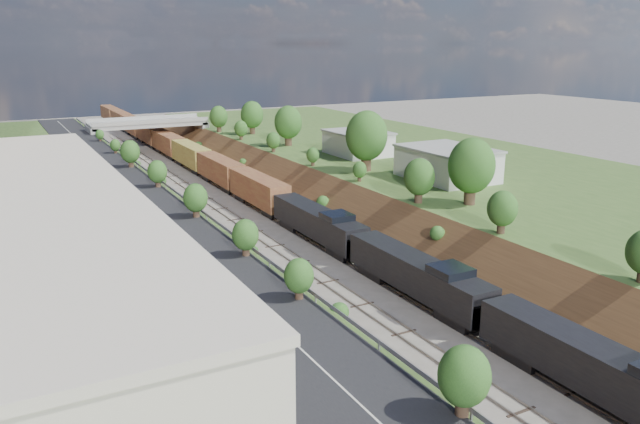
% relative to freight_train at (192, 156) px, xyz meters
% --- Properties ---
extents(platform_right, '(44.00, 180.00, 5.00)m').
position_rel_freight_train_xyz_m(platform_right, '(30.40, -39.22, -0.13)').
color(platform_right, '#3C5B25').
rests_on(platform_right, ground).
extents(embankment_left, '(10.00, 180.00, 10.00)m').
position_rel_freight_train_xyz_m(embankment_left, '(-13.60, -39.22, -2.63)').
color(embankment_left, brown).
rests_on(embankment_left, ground).
extents(embankment_right, '(10.00, 180.00, 10.00)m').
position_rel_freight_train_xyz_m(embankment_right, '(8.40, -39.22, -2.63)').
color(embankment_right, brown).
rests_on(embankment_right, ground).
extents(rail_left_track, '(1.58, 180.00, 0.18)m').
position_rel_freight_train_xyz_m(rail_left_track, '(-5.20, -39.22, -2.54)').
color(rail_left_track, gray).
rests_on(rail_left_track, ground).
extents(rail_right_track, '(1.58, 180.00, 0.18)m').
position_rel_freight_train_xyz_m(rail_right_track, '(0.00, -39.22, -2.54)').
color(rail_right_track, gray).
rests_on(rail_right_track, ground).
extents(road, '(8.00, 180.00, 0.10)m').
position_rel_freight_train_xyz_m(road, '(-18.10, -39.22, 2.42)').
color(road, black).
rests_on(road, platform_left).
extents(guardrail, '(0.10, 171.00, 0.70)m').
position_rel_freight_train_xyz_m(guardrail, '(-14.00, -39.42, 2.91)').
color(guardrail, '#99999E').
rests_on(guardrail, platform_left).
extents(commercial_building, '(14.30, 62.30, 7.00)m').
position_rel_freight_train_xyz_m(commercial_building, '(-30.60, -61.22, 5.87)').
color(commercial_building, brown).
rests_on(commercial_building, platform_left).
extents(overpass, '(24.50, 8.30, 7.40)m').
position_rel_freight_train_xyz_m(overpass, '(-2.60, 22.78, 2.28)').
color(overpass, gray).
rests_on(overpass, ground).
extents(white_building_near, '(9.00, 12.00, 4.00)m').
position_rel_freight_train_xyz_m(white_building_near, '(20.90, -47.22, 4.37)').
color(white_building_near, silver).
rests_on(white_building_near, platform_right).
extents(white_building_far, '(8.00, 10.00, 3.60)m').
position_rel_freight_train_xyz_m(white_building_far, '(20.40, -25.22, 4.17)').
color(white_building_far, silver).
rests_on(white_building_far, platform_right).
extents(tree_right_large, '(5.25, 5.25, 7.61)m').
position_rel_freight_train_xyz_m(tree_right_large, '(14.40, -59.22, 6.75)').
color(tree_right_large, '#473323').
rests_on(tree_right_large, platform_right).
extents(tree_left_crest, '(2.45, 2.45, 3.55)m').
position_rel_freight_train_xyz_m(tree_left_crest, '(-14.40, -79.22, 4.40)').
color(tree_left_crest, '#473323').
rests_on(tree_left_crest, platform_left).
extents(freight_train, '(3.05, 188.13, 4.56)m').
position_rel_freight_train_xyz_m(freight_train, '(0.00, 0.00, 0.00)').
color(freight_train, black).
rests_on(freight_train, ground).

